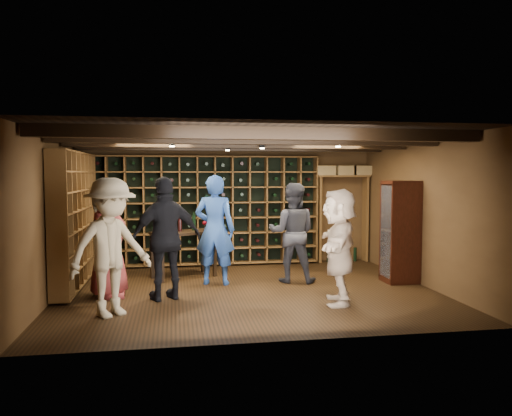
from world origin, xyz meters
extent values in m
plane|color=black|center=(0.00, 0.00, 0.00)|extent=(6.00, 6.00, 0.00)
plane|color=#4F351B|center=(0.00, 2.50, 1.25)|extent=(6.00, 0.00, 6.00)
plane|color=#4F351B|center=(0.00, -2.50, 1.25)|extent=(6.00, 0.00, 6.00)
plane|color=#4F351B|center=(-3.00, 0.00, 1.25)|extent=(0.00, 5.00, 5.00)
plane|color=#4F351B|center=(3.00, 0.00, 1.25)|extent=(0.00, 5.00, 5.00)
plane|color=black|center=(0.00, 0.00, 2.50)|extent=(6.00, 6.00, 0.00)
cube|color=black|center=(0.00, -1.60, 2.42)|extent=(5.90, 0.18, 0.16)
cube|color=black|center=(0.00, -0.50, 2.42)|extent=(5.90, 0.18, 0.16)
cube|color=black|center=(0.00, 0.60, 2.42)|extent=(5.90, 0.18, 0.16)
cube|color=black|center=(0.00, 1.70, 2.42)|extent=(5.90, 0.18, 0.16)
cylinder|color=black|center=(-1.20, 0.00, 2.39)|extent=(0.10, 0.10, 0.10)
cylinder|color=black|center=(0.30, 0.40, 2.39)|extent=(0.10, 0.10, 0.10)
cylinder|color=black|center=(1.40, -0.30, 2.39)|extent=(0.10, 0.10, 0.10)
cylinder|color=black|center=(-0.20, 1.20, 2.39)|extent=(0.10, 0.10, 0.10)
cube|color=brown|center=(-0.52, 2.33, 1.15)|extent=(4.65, 0.30, 2.20)
cube|color=black|center=(-0.52, 2.33, 1.15)|extent=(4.56, 0.02, 2.16)
cube|color=brown|center=(-2.83, 0.82, 1.15)|extent=(0.30, 2.65, 2.20)
cube|color=black|center=(-2.83, 0.82, 1.15)|extent=(0.29, 0.02, 2.16)
cube|color=brown|center=(2.40, 2.32, 1.85)|extent=(1.15, 0.32, 0.04)
cube|color=brown|center=(2.92, 2.32, 0.93)|extent=(0.05, 0.28, 1.85)
cube|color=brown|center=(1.88, 2.32, 0.93)|extent=(0.05, 0.28, 1.85)
cube|color=#9F824F|center=(2.00, 2.32, 1.97)|extent=(0.40, 0.30, 0.20)
cube|color=#9F824F|center=(2.45, 2.32, 1.97)|extent=(0.40, 0.30, 0.20)
cube|color=#9F824F|center=(2.80, 2.32, 1.97)|extent=(0.40, 0.30, 0.20)
cube|color=black|center=(2.72, 0.20, 0.05)|extent=(0.55, 0.50, 0.10)
cube|color=black|center=(2.72, 0.20, 0.90)|extent=(0.55, 0.50, 1.70)
cube|color=white|center=(2.46, 0.20, 0.90)|extent=(0.01, 0.46, 1.60)
cube|color=black|center=(2.72, 0.20, 0.90)|extent=(0.50, 0.44, 0.02)
sphere|color=#59260C|center=(2.70, 0.20, 1.00)|extent=(0.18, 0.18, 0.18)
imported|color=navy|center=(-0.49, 0.56, 0.94)|extent=(0.78, 0.62, 1.88)
imported|color=black|center=(0.86, 0.54, 0.87)|extent=(1.00, 0.88, 1.74)
imported|color=maroon|center=(-2.18, -0.05, 0.90)|extent=(0.63, 0.91, 1.79)
imported|color=black|center=(-1.30, -0.37, 0.93)|extent=(1.18, 0.81, 1.86)
imported|color=gray|center=(-2.02, -1.12, 0.93)|extent=(1.37, 1.27, 1.85)
imported|color=tan|center=(1.19, -1.00, 0.84)|extent=(0.93, 1.64, 1.69)
cube|color=black|center=(-1.02, 1.21, 0.83)|extent=(1.26, 0.97, 0.05)
cube|color=black|center=(-1.39, 0.79, 0.40)|extent=(0.07, 0.07, 0.81)
cube|color=black|center=(-0.45, 1.21, 0.40)|extent=(0.07, 0.07, 0.81)
cube|color=black|center=(-1.58, 1.22, 0.40)|extent=(0.07, 0.07, 0.81)
cube|color=black|center=(-0.64, 1.64, 0.40)|extent=(0.07, 0.07, 0.81)
cylinder|color=black|center=(-1.29, 1.14, 0.99)|extent=(0.07, 0.07, 0.28)
cylinder|color=black|center=(-1.08, 1.24, 0.99)|extent=(0.07, 0.07, 0.28)
cylinder|color=black|center=(-0.82, 1.35, 0.99)|extent=(0.07, 0.07, 0.28)
camera|label=1|loc=(-1.18, -7.93, 1.91)|focal=35.00mm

